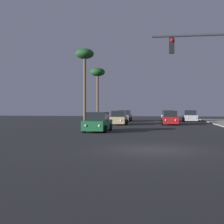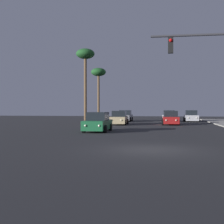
{
  "view_description": "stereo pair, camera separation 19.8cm",
  "coord_description": "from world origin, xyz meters",
  "px_view_note": "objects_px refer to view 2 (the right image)",
  "views": [
    {
      "loc": [
        0.28,
        -15.42,
        2.06
      ],
      "look_at": [
        -3.95,
        12.61,
        1.67
      ],
      "focal_mm": 50.0,
      "sensor_mm": 36.0,
      "label": 1
    },
    {
      "loc": [
        0.48,
        -15.39,
        2.06
      ],
      "look_at": [
        -3.95,
        12.61,
        1.67
      ],
      "focal_mm": 50.0,
      "sensor_mm": 36.0,
      "label": 2
    }
  ],
  "objects_px": {
    "car_green": "(98,123)",
    "car_grey": "(125,116)",
    "car_silver": "(191,116)",
    "palm_tree_mid": "(85,58)",
    "car_red": "(171,118)",
    "car_white": "(169,117)",
    "palm_tree_far": "(99,75)",
    "car_tan": "(119,118)"
  },
  "relations": [
    {
      "from": "car_green",
      "to": "palm_tree_far",
      "type": "distance_m",
      "value": 24.41
    },
    {
      "from": "car_green",
      "to": "car_grey",
      "type": "height_order",
      "value": "same"
    },
    {
      "from": "car_white",
      "to": "car_grey",
      "type": "bearing_deg",
      "value": -3.0
    },
    {
      "from": "car_white",
      "to": "palm_tree_mid",
      "type": "relative_size",
      "value": 0.45
    },
    {
      "from": "car_green",
      "to": "car_white",
      "type": "height_order",
      "value": "same"
    },
    {
      "from": "palm_tree_mid",
      "to": "car_grey",
      "type": "bearing_deg",
      "value": 59.0
    },
    {
      "from": "car_silver",
      "to": "car_red",
      "type": "distance_m",
      "value": 9.34
    },
    {
      "from": "car_silver",
      "to": "car_grey",
      "type": "bearing_deg",
      "value": 2.71
    },
    {
      "from": "car_silver",
      "to": "palm_tree_mid",
      "type": "distance_m",
      "value": 17.79
    },
    {
      "from": "car_grey",
      "to": "car_white",
      "type": "bearing_deg",
      "value": -179.89
    },
    {
      "from": "car_red",
      "to": "car_silver",
      "type": "bearing_deg",
      "value": -111.32
    },
    {
      "from": "car_silver",
      "to": "car_grey",
      "type": "xyz_separation_m",
      "value": [
        -9.71,
        -0.42,
        0.0
      ]
    },
    {
      "from": "car_silver",
      "to": "palm_tree_far",
      "type": "xyz_separation_m",
      "value": [
        -14.37,
        2.3,
        6.59
      ]
    },
    {
      "from": "palm_tree_far",
      "to": "car_silver",
      "type": "bearing_deg",
      "value": -9.1
    },
    {
      "from": "car_green",
      "to": "car_silver",
      "type": "height_order",
      "value": "same"
    },
    {
      "from": "car_tan",
      "to": "palm_tree_mid",
      "type": "height_order",
      "value": "palm_tree_mid"
    },
    {
      "from": "palm_tree_mid",
      "to": "palm_tree_far",
      "type": "distance_m",
      "value": 10.06
    },
    {
      "from": "car_red",
      "to": "palm_tree_mid",
      "type": "distance_m",
      "value": 13.34
    },
    {
      "from": "car_red",
      "to": "palm_tree_far",
      "type": "height_order",
      "value": "palm_tree_far"
    },
    {
      "from": "car_white",
      "to": "car_tan",
      "type": "bearing_deg",
      "value": 54.04
    },
    {
      "from": "car_white",
      "to": "car_red",
      "type": "height_order",
      "value": "same"
    },
    {
      "from": "car_tan",
      "to": "car_white",
      "type": "bearing_deg",
      "value": -126.04
    },
    {
      "from": "car_tan",
      "to": "palm_tree_mid",
      "type": "xyz_separation_m",
      "value": [
        -4.67,
        1.92,
        7.68
      ]
    },
    {
      "from": "car_silver",
      "to": "palm_tree_mid",
      "type": "bearing_deg",
      "value": 28.91
    },
    {
      "from": "car_tan",
      "to": "palm_tree_far",
      "type": "xyz_separation_m",
      "value": [
        -4.96,
        11.92,
        6.59
      ]
    },
    {
      "from": "car_silver",
      "to": "car_grey",
      "type": "relative_size",
      "value": 1.0
    },
    {
      "from": "car_green",
      "to": "car_tan",
      "type": "relative_size",
      "value": 1.0
    },
    {
      "from": "car_red",
      "to": "palm_tree_far",
      "type": "relative_size",
      "value": 0.51
    },
    {
      "from": "car_tan",
      "to": "car_silver",
      "type": "bearing_deg",
      "value": -136.14
    },
    {
      "from": "car_silver",
      "to": "car_red",
      "type": "relative_size",
      "value": 1.0
    },
    {
      "from": "car_tan",
      "to": "car_red",
      "type": "height_order",
      "value": "same"
    },
    {
      "from": "car_green",
      "to": "car_red",
      "type": "bearing_deg",
      "value": -117.02
    },
    {
      "from": "car_grey",
      "to": "palm_tree_mid",
      "type": "height_order",
      "value": "palm_tree_mid"
    },
    {
      "from": "car_red",
      "to": "palm_tree_mid",
      "type": "height_order",
      "value": "palm_tree_mid"
    },
    {
      "from": "car_silver",
      "to": "car_grey",
      "type": "distance_m",
      "value": 9.72
    },
    {
      "from": "car_white",
      "to": "car_red",
      "type": "bearing_deg",
      "value": 88.5
    },
    {
      "from": "car_grey",
      "to": "palm_tree_far",
      "type": "relative_size",
      "value": 0.51
    },
    {
      "from": "car_green",
      "to": "palm_tree_mid",
      "type": "xyz_separation_m",
      "value": [
        -4.31,
        13.04,
        7.68
      ]
    },
    {
      "from": "car_green",
      "to": "car_silver",
      "type": "bearing_deg",
      "value": -113.58
    },
    {
      "from": "car_tan",
      "to": "palm_tree_mid",
      "type": "distance_m",
      "value": 9.19
    },
    {
      "from": "car_green",
      "to": "car_grey",
      "type": "distance_m",
      "value": 20.32
    },
    {
      "from": "palm_tree_far",
      "to": "car_green",
      "type": "bearing_deg",
      "value": -78.7
    }
  ]
}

